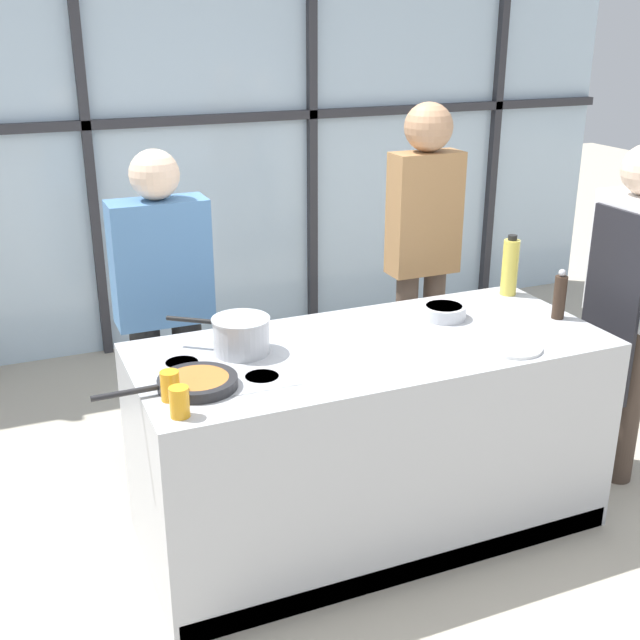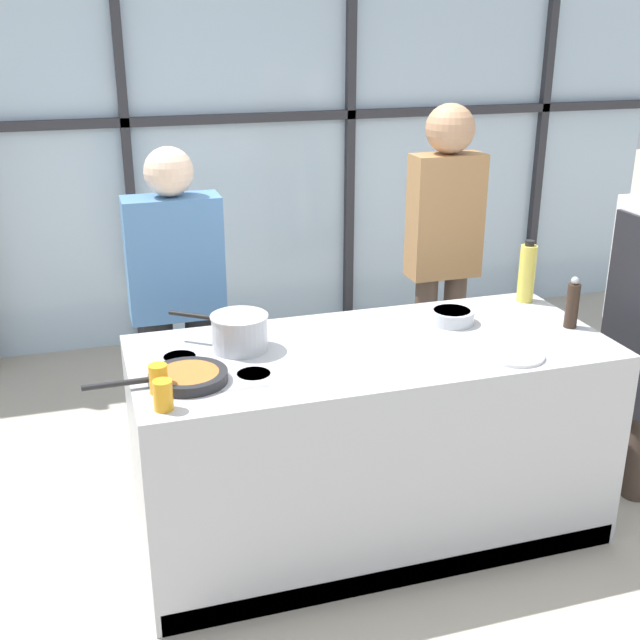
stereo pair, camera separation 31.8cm
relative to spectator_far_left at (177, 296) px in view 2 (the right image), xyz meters
The scene contains 13 objects.
ground_plane 1.41m from the spectator_far_left, 49.28° to the right, with size 18.00×18.00×0.00m, color #BCB29E.
back_window_wall 1.95m from the spectator_far_left, 68.23° to the left, with size 6.40×0.10×2.80m.
demo_island 1.17m from the spectator_far_left, 49.40° to the right, with size 2.00×0.85×0.90m.
spectator_far_left is the anchor object (origin of this frame).
spectator_center_left 1.41m from the spectator_far_left, ahead, with size 0.38×0.25×1.78m.
frying_pan 0.94m from the spectator_far_left, 95.52° to the right, with size 0.53×0.30×0.04m.
saucepan 0.71m from the spectator_far_left, 76.50° to the right, with size 0.38×0.32×0.15m.
white_plate 1.62m from the spectator_far_left, 42.09° to the right, with size 0.24×0.24×0.01m, color white.
mixing_bowl 1.31m from the spectator_far_left, 30.48° to the right, with size 0.20×0.20×0.06m.
oil_bottle 1.68m from the spectator_far_left, 17.41° to the right, with size 0.08×0.08×0.30m.
pepper_grinder 1.83m from the spectator_far_left, 28.37° to the right, with size 0.06×0.06×0.23m.
juice_glass_near 1.16m from the spectator_far_left, 99.86° to the right, with size 0.07×0.07×0.11m, color orange.
juice_glass_far 1.02m from the spectator_far_left, 101.20° to the right, with size 0.07×0.07×0.11m, color orange.
Camera 2 is at (-1.11, -2.88, 2.18)m, focal length 45.00 mm.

